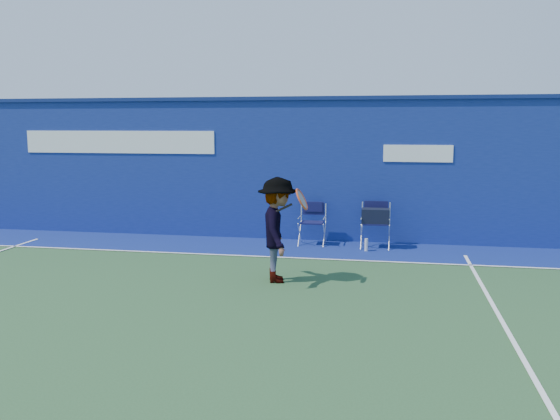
% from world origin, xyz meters
% --- Properties ---
extents(ground, '(80.00, 80.00, 0.00)m').
position_xyz_m(ground, '(0.00, 0.00, 0.00)').
color(ground, '#294D29').
rests_on(ground, ground).
extents(stadium_wall, '(24.00, 0.50, 3.08)m').
position_xyz_m(stadium_wall, '(-0.00, 5.20, 1.55)').
color(stadium_wall, navy).
rests_on(stadium_wall, ground).
extents(out_of_bounds_strip, '(24.00, 1.80, 0.01)m').
position_xyz_m(out_of_bounds_strip, '(0.00, 4.10, 0.00)').
color(out_of_bounds_strip, navy).
rests_on(out_of_bounds_strip, ground).
extents(court_lines, '(24.00, 12.00, 0.01)m').
position_xyz_m(court_lines, '(0.00, 0.60, 0.01)').
color(court_lines, white).
rests_on(court_lines, out_of_bounds_strip).
extents(directors_chair_left, '(0.52, 0.48, 0.88)m').
position_xyz_m(directors_chair_left, '(1.48, 4.54, 0.29)').
color(directors_chair_left, silver).
rests_on(directors_chair_left, ground).
extents(directors_chair_right, '(0.56, 0.50, 0.93)m').
position_xyz_m(directors_chair_right, '(2.78, 4.45, 0.39)').
color(directors_chair_right, silver).
rests_on(directors_chair_right, ground).
extents(water_bottle, '(0.07, 0.07, 0.26)m').
position_xyz_m(water_bottle, '(2.62, 4.08, 0.13)').
color(water_bottle, silver).
rests_on(water_bottle, ground).
extents(tennis_player, '(0.93, 1.19, 1.67)m').
position_xyz_m(tennis_player, '(1.32, 1.55, 0.84)').
color(tennis_player, '#EA4738').
rests_on(tennis_player, ground).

